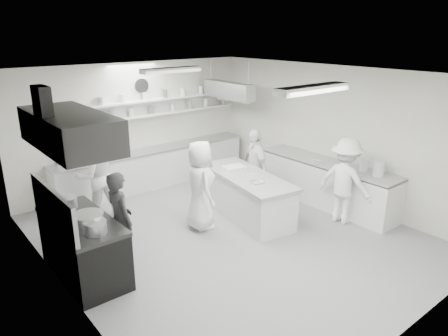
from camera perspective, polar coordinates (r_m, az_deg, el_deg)
floor at (r=8.04m, az=0.54°, el=-9.17°), size 6.00×7.00×0.02m
ceiling at (r=7.16m, az=0.61°, el=12.80°), size 6.00×7.00×0.02m
wall_back at (r=10.31m, az=-11.99°, el=5.62°), size 6.00×0.04×3.00m
wall_front at (r=5.43m, az=25.05°, el=-7.47°), size 6.00×0.04×3.00m
wall_left at (r=6.11m, az=-21.72°, el=-4.17°), size 0.04×7.00×3.00m
wall_right at (r=9.59m, az=14.57°, el=4.48°), size 0.04×7.00×3.00m
stove at (r=7.00m, az=-18.60°, el=-10.39°), size 0.80×1.80×0.90m
exhaust_hood at (r=6.34m, az=-20.33°, el=4.88°), size 0.85×2.00×0.50m
back_counter at (r=10.46m, az=-9.40°, el=0.05°), size 5.00×0.60×0.92m
shelf_lower at (r=10.48m, az=-8.34°, el=7.43°), size 4.20×0.26×0.04m
shelf_upper at (r=10.42m, az=-8.43°, el=9.32°), size 4.20×0.26×0.04m
pass_through_window at (r=9.80m, az=-18.67°, el=4.09°), size 1.30×0.04×1.00m
wall_clock at (r=10.20m, az=-11.23°, el=10.97°), size 0.32×0.05×0.32m
right_counter at (r=9.50m, az=13.76°, el=-2.09°), size 0.74×3.30×0.94m
pot_rack at (r=10.34m, az=0.65°, el=10.57°), size 0.30×1.60×0.40m
light_fixture_front at (r=5.90m, az=12.02°, el=10.52°), size 1.30×0.25×0.10m
light_fixture_rear at (r=8.62m, az=-7.26°, el=13.14°), size 1.30×0.25×0.10m
prep_island at (r=8.66m, az=3.08°, el=-3.90°), size 1.22×2.42×0.85m
stove_pot at (r=6.45m, az=-18.02°, el=-7.01°), size 0.45×0.45×0.26m
cook_stove at (r=6.91m, az=-13.98°, el=-6.96°), size 0.39×0.60×1.63m
cook_back at (r=8.87m, az=-17.16°, el=-1.03°), size 0.86×0.67×1.76m
cook_island_left at (r=8.00m, az=-3.27°, el=-2.39°), size 0.76×0.97×1.75m
cook_island_right at (r=9.25m, az=4.21°, el=0.23°), size 0.65×1.05×1.67m
cook_right at (r=8.57m, az=16.21°, el=-1.75°), size 0.77×1.19×1.73m
bowl_island_a at (r=8.10m, az=4.56°, el=-2.09°), size 0.29×0.29×0.06m
bowl_island_b at (r=8.50m, az=3.90°, el=-1.07°), size 0.26×0.26×0.06m
bowl_right at (r=9.31m, az=12.33°, el=0.84°), size 0.24×0.24×0.05m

